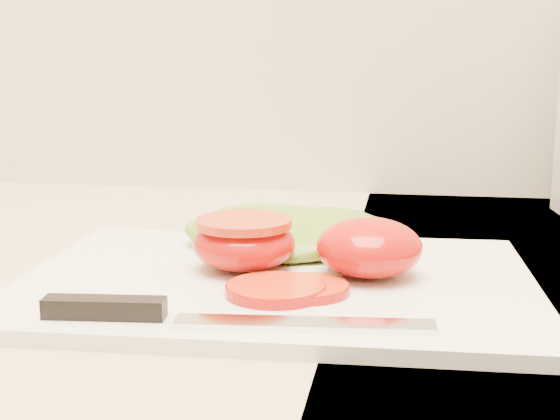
# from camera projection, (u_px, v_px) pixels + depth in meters

# --- Properties ---
(cutting_board) EXTENTS (0.36, 0.27, 0.01)m
(cutting_board) POSITION_uv_depth(u_px,v_px,m) (278.00, 283.00, 0.54)
(cutting_board) COLOR white
(cutting_board) RESTS_ON counter
(tomato_half_dome) EXTENTS (0.07, 0.07, 0.04)m
(tomato_half_dome) POSITION_uv_depth(u_px,v_px,m) (369.00, 247.00, 0.54)
(tomato_half_dome) COLOR red
(tomato_half_dome) RESTS_ON cutting_board
(tomato_half_cut) EXTENTS (0.07, 0.07, 0.04)m
(tomato_half_cut) POSITION_uv_depth(u_px,v_px,m) (244.00, 242.00, 0.56)
(tomato_half_cut) COLOR red
(tomato_half_cut) RESTS_ON cutting_board
(tomato_slice_0) EXTENTS (0.06, 0.06, 0.01)m
(tomato_slice_0) POSITION_uv_depth(u_px,v_px,m) (276.00, 289.00, 0.50)
(tomato_slice_0) COLOR #D03F11
(tomato_slice_0) RESTS_ON cutting_board
(tomato_slice_1) EXTENTS (0.06, 0.06, 0.01)m
(tomato_slice_1) POSITION_uv_depth(u_px,v_px,m) (305.00, 288.00, 0.50)
(tomato_slice_1) COLOR #D03F11
(tomato_slice_1) RESTS_ON cutting_board
(lettuce_leaf_0) EXTENTS (0.16, 0.12, 0.03)m
(lettuce_leaf_0) POSITION_uv_depth(u_px,v_px,m) (271.00, 233.00, 0.61)
(lettuce_leaf_0) COLOR olive
(lettuce_leaf_0) RESTS_ON cutting_board
(lettuce_leaf_1) EXTENTS (0.15, 0.14, 0.03)m
(lettuce_leaf_1) POSITION_uv_depth(u_px,v_px,m) (328.00, 234.00, 0.61)
(lettuce_leaf_1) COLOR olive
(lettuce_leaf_1) RESTS_ON cutting_board
(knife) EXTENTS (0.23, 0.03, 0.01)m
(knife) POSITION_uv_depth(u_px,v_px,m) (181.00, 314.00, 0.45)
(knife) COLOR silver
(knife) RESTS_ON cutting_board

